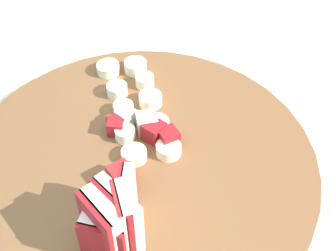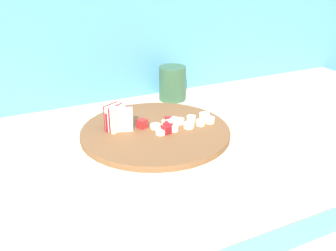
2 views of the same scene
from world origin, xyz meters
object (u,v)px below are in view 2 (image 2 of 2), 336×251
at_px(apple_dice_pile, 165,124).
at_px(banana_slice_rows, 185,123).
at_px(small_jar, 172,83).
at_px(cutting_board, 155,132).
at_px(apple_wedge_fan, 116,119).

bearing_deg(apple_dice_pile, banana_slice_rows, -9.70).
bearing_deg(small_jar, cutting_board, -125.83).
bearing_deg(apple_wedge_fan, apple_dice_pile, -19.57).
distance_m(cutting_board, apple_dice_pile, 0.03).
distance_m(cutting_board, banana_slice_rows, 0.08).
distance_m(cutting_board, small_jar, 0.26).
bearing_deg(apple_wedge_fan, banana_slice_rows, -16.58).
relative_size(apple_dice_pile, small_jar, 1.04).
height_order(cutting_board, banana_slice_rows, banana_slice_rows).
bearing_deg(cutting_board, apple_dice_pile, -10.12).
xyz_separation_m(cutting_board, small_jar, (0.15, 0.21, 0.04)).
bearing_deg(banana_slice_rows, apple_dice_pile, 170.30).
height_order(apple_wedge_fan, small_jar, small_jar).
bearing_deg(banana_slice_rows, cutting_board, 170.17).
xyz_separation_m(apple_wedge_fan, banana_slice_rows, (0.16, -0.05, -0.02)).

